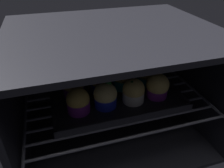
{
  "coord_description": "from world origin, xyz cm",
  "views": [
    {
      "loc": [
        -17.21,
        -33.22,
        54.35
      ],
      "look_at": [
        0.0,
        23.25,
        17.2
      ],
      "focal_mm": 34.88,
      "sensor_mm": 36.0,
      "label": 1
    }
  ],
  "objects_px": {
    "muffin_row1_col3": "(146,74)",
    "muffin_row2_col1": "(95,70)",
    "baking_tray": "(112,91)",
    "muffin_row0_col3": "(157,87)",
    "muffin_row0_col1": "(105,96)",
    "muffin_row0_col0": "(78,102)",
    "muffin_row0_col2": "(133,91)",
    "muffin_row2_col0": "(72,74)",
    "muffin_row1_col0": "(74,86)",
    "muffin_row2_col2": "(117,67)",
    "muffin_row2_col3": "(137,64)",
    "muffin_row1_col1": "(101,82)",
    "muffin_row1_col2": "(123,78)"
  },
  "relations": [
    {
      "from": "muffin_row1_col0",
      "to": "muffin_row2_col0",
      "type": "relative_size",
      "value": 1.01
    },
    {
      "from": "baking_tray",
      "to": "muffin_row2_col1",
      "type": "distance_m",
      "value": 0.1
    },
    {
      "from": "muffin_row0_col0",
      "to": "muffin_row1_col0",
      "type": "distance_m",
      "value": 0.08
    },
    {
      "from": "baking_tray",
      "to": "muffin_row0_col3",
      "type": "distance_m",
      "value": 0.15
    },
    {
      "from": "baking_tray",
      "to": "muffin_row2_col3",
      "type": "height_order",
      "value": "muffin_row2_col3"
    },
    {
      "from": "muffin_row0_col2",
      "to": "muffin_row2_col1",
      "type": "bearing_deg",
      "value": 116.42
    },
    {
      "from": "muffin_row0_col0",
      "to": "muffin_row1_col1",
      "type": "bearing_deg",
      "value": 42.86
    },
    {
      "from": "muffin_row0_col2",
      "to": "muffin_row2_col0",
      "type": "height_order",
      "value": "same"
    },
    {
      "from": "muffin_row1_col0",
      "to": "muffin_row2_col1",
      "type": "relative_size",
      "value": 0.94
    },
    {
      "from": "muffin_row0_col1",
      "to": "muffin_row1_col3",
      "type": "distance_m",
      "value": 0.18
    },
    {
      "from": "muffin_row2_col1",
      "to": "muffin_row2_col2",
      "type": "relative_size",
      "value": 1.0
    },
    {
      "from": "muffin_row2_col0",
      "to": "muffin_row2_col2",
      "type": "height_order",
      "value": "muffin_row2_col2"
    },
    {
      "from": "muffin_row0_col1",
      "to": "muffin_row0_col3",
      "type": "relative_size",
      "value": 1.06
    },
    {
      "from": "baking_tray",
      "to": "muffin_row1_col3",
      "type": "relative_size",
      "value": 4.8
    },
    {
      "from": "muffin_row0_col1",
      "to": "muffin_row1_col2",
      "type": "bearing_deg",
      "value": 44.96
    },
    {
      "from": "muffin_row0_col2",
      "to": "muffin_row2_col0",
      "type": "bearing_deg",
      "value": 135.39
    },
    {
      "from": "muffin_row2_col1",
      "to": "muffin_row0_col3",
      "type": "bearing_deg",
      "value": -44.8
    },
    {
      "from": "baking_tray",
      "to": "muffin_row1_col2",
      "type": "relative_size",
      "value": 5.39
    },
    {
      "from": "muffin_row0_col0",
      "to": "muffin_row0_col2",
      "type": "xyz_separation_m",
      "value": [
        0.16,
        0.0,
        0.0
      ]
    },
    {
      "from": "muffin_row0_col1",
      "to": "muffin_row1_col1",
      "type": "bearing_deg",
      "value": 85.3
    },
    {
      "from": "muffin_row0_col3",
      "to": "muffin_row2_col3",
      "type": "bearing_deg",
      "value": 91.77
    },
    {
      "from": "muffin_row1_col2",
      "to": "muffin_row2_col2",
      "type": "height_order",
      "value": "muffin_row2_col2"
    },
    {
      "from": "muffin_row0_col3",
      "to": "muffin_row1_col0",
      "type": "distance_m",
      "value": 0.25
    },
    {
      "from": "muffin_row1_col1",
      "to": "muffin_row2_col1",
      "type": "distance_m",
      "value": 0.08
    },
    {
      "from": "muffin_row1_col0",
      "to": "muffin_row0_col0",
      "type": "bearing_deg",
      "value": -89.59
    },
    {
      "from": "muffin_row0_col3",
      "to": "muffin_row1_col1",
      "type": "height_order",
      "value": "muffin_row1_col1"
    },
    {
      "from": "muffin_row1_col3",
      "to": "muffin_row2_col3",
      "type": "bearing_deg",
      "value": 92.78
    },
    {
      "from": "baking_tray",
      "to": "muffin_row0_col0",
      "type": "xyz_separation_m",
      "value": [
        -0.12,
        -0.08,
        0.04
      ]
    },
    {
      "from": "muffin_row1_col0",
      "to": "muffin_row2_col0",
      "type": "height_order",
      "value": "same"
    },
    {
      "from": "muffin_row1_col3",
      "to": "muffin_row2_col2",
      "type": "relative_size",
      "value": 1.05
    },
    {
      "from": "muffin_row0_col2",
      "to": "muffin_row0_col3",
      "type": "xyz_separation_m",
      "value": [
        0.08,
        0.0,
        0.0
      ]
    },
    {
      "from": "baking_tray",
      "to": "muffin_row2_col2",
      "type": "height_order",
      "value": "muffin_row2_col2"
    },
    {
      "from": "muffin_row2_col0",
      "to": "muffin_row2_col3",
      "type": "relative_size",
      "value": 0.89
    },
    {
      "from": "muffin_row0_col2",
      "to": "muffin_row2_col1",
      "type": "xyz_separation_m",
      "value": [
        -0.08,
        0.16,
        0.0
      ]
    },
    {
      "from": "muffin_row0_col2",
      "to": "muffin_row1_col1",
      "type": "distance_m",
      "value": 0.11
    },
    {
      "from": "muffin_row0_col3",
      "to": "muffin_row1_col3",
      "type": "relative_size",
      "value": 0.93
    },
    {
      "from": "muffin_row0_col0",
      "to": "muffin_row0_col3",
      "type": "distance_m",
      "value": 0.24
    },
    {
      "from": "muffin_row0_col0",
      "to": "muffin_row2_col2",
      "type": "bearing_deg",
      "value": 43.53
    },
    {
      "from": "muffin_row2_col1",
      "to": "muffin_row0_col2",
      "type": "bearing_deg",
      "value": -63.58
    },
    {
      "from": "muffin_row0_col3",
      "to": "muffin_row2_col3",
      "type": "relative_size",
      "value": 0.93
    },
    {
      "from": "muffin_row0_col1",
      "to": "muffin_row0_col2",
      "type": "height_order",
      "value": "muffin_row0_col1"
    },
    {
      "from": "muffin_row1_col3",
      "to": "muffin_row2_col1",
      "type": "bearing_deg",
      "value": 152.88
    },
    {
      "from": "muffin_row0_col0",
      "to": "muffin_row1_col2",
      "type": "bearing_deg",
      "value": 27.19
    },
    {
      "from": "muffin_row0_col3",
      "to": "muffin_row2_col2",
      "type": "xyz_separation_m",
      "value": [
        -0.08,
        0.15,
        0.0
      ]
    },
    {
      "from": "baking_tray",
      "to": "muffin_row0_col3",
      "type": "relative_size",
      "value": 5.18
    },
    {
      "from": "muffin_row0_col0",
      "to": "muffin_row1_col2",
      "type": "height_order",
      "value": "same"
    },
    {
      "from": "muffin_row0_col3",
      "to": "muffin_row2_col0",
      "type": "relative_size",
      "value": 1.04
    },
    {
      "from": "muffin_row1_col1",
      "to": "muffin_row2_col2",
      "type": "xyz_separation_m",
      "value": [
        0.08,
        0.08,
        0.0
      ]
    },
    {
      "from": "baking_tray",
      "to": "muffin_row1_col3",
      "type": "distance_m",
      "value": 0.13
    },
    {
      "from": "muffin_row2_col1",
      "to": "muffin_row2_col2",
      "type": "xyz_separation_m",
      "value": [
        0.08,
        -0.01,
        0.0
      ]
    }
  ]
}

